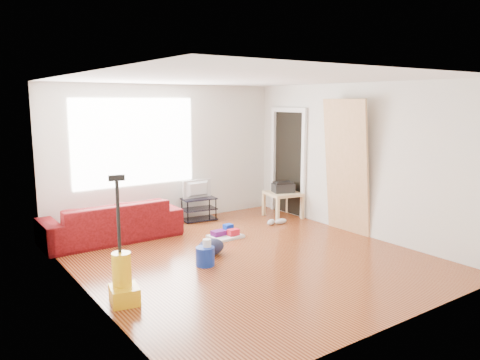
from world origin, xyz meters
TOP-DOWN VIEW (x-y plane):
  - room at (0.07, 0.15)m, footprint 4.51×5.01m
  - sofa at (-1.27, 1.95)m, footprint 2.16×0.85m
  - tv_stand at (0.50, 2.22)m, footprint 0.66×0.43m
  - tv at (0.50, 2.22)m, footprint 0.58×0.08m
  - side_table at (1.95, 1.52)m, footprint 0.69×0.69m
  - printer at (1.95, 1.52)m, footprint 0.46×0.41m
  - bucket at (-0.65, 0.07)m, footprint 0.32×0.32m
  - toilet_paper at (-0.62, 0.07)m, footprint 0.11×0.11m
  - cleaning_tray at (0.31, 1.02)m, footprint 0.52×0.43m
  - backpack at (-0.35, 0.41)m, footprint 0.49×0.43m
  - sneakers at (1.49, 1.17)m, footprint 0.44×0.23m
  - vacuum at (-2.00, -0.43)m, footprint 0.36×0.39m
  - door_panel at (2.13, 0.12)m, footprint 0.28×0.90m

SIDE VIEW (x-z plane):
  - sofa at x=-1.27m, z-range -0.32..0.32m
  - bucket at x=-0.65m, z-range -0.13..0.13m
  - backpack at x=-0.35m, z-range -0.12..0.12m
  - door_panel at x=2.13m, z-range -1.12..1.12m
  - sneakers at x=1.49m, z-range 0.00..0.10m
  - cleaning_tray at x=0.31m, z-range -0.04..0.15m
  - toilet_paper at x=-0.62m, z-range 0.13..0.23m
  - tv_stand at x=0.50m, z-range 0.01..0.44m
  - vacuum at x=-2.00m, z-range -0.45..0.98m
  - side_table at x=1.95m, z-range 0.17..0.65m
  - printer at x=1.95m, z-range 0.48..0.69m
  - tv at x=0.50m, z-range 0.43..0.76m
  - room at x=0.07m, z-range 0.00..2.51m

